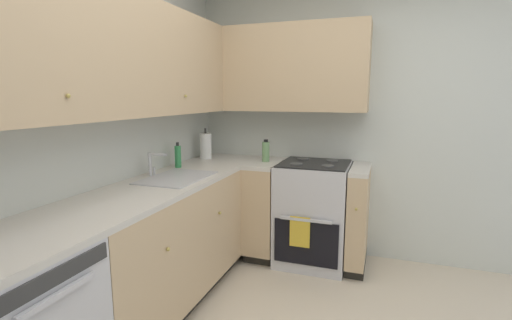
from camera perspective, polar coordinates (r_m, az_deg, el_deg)
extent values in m
cube|color=silver|center=(2.48, -27.33, 2.72)|extent=(3.77, 0.05, 2.52)
cube|color=silver|center=(3.56, 16.03, 5.28)|extent=(0.05, 3.23, 2.52)
cube|color=#333333|center=(1.67, -28.71, -15.62)|extent=(0.55, 0.01, 0.07)
cube|color=silver|center=(1.69, -28.17, -17.89)|extent=(0.36, 0.02, 0.02)
cube|color=tan|center=(2.77, -14.78, -12.39)|extent=(1.63, 0.60, 0.79)
cube|color=black|center=(2.98, -14.90, -20.19)|extent=(1.63, 0.54, 0.09)
sphere|color=tan|center=(2.27, -13.43, -13.28)|extent=(0.02, 0.02, 0.02)
sphere|color=tan|center=(2.86, -5.60, -8.16)|extent=(0.02, 0.02, 0.02)
cube|color=beige|center=(2.64, -15.21, -4.05)|extent=(2.84, 0.60, 0.03)
cube|color=tan|center=(3.54, 1.48, -7.12)|extent=(0.60, 0.27, 0.79)
cube|color=black|center=(3.72, 1.60, -13.51)|extent=(0.54, 0.27, 0.09)
cube|color=tan|center=(3.39, 15.53, -8.26)|extent=(0.60, 0.16, 0.79)
cube|color=black|center=(3.58, 15.23, -14.86)|extent=(0.54, 0.16, 0.09)
sphere|color=tan|center=(3.05, 15.24, -7.35)|extent=(0.02, 0.02, 0.02)
cube|color=beige|center=(3.44, 1.51, -0.51)|extent=(0.60, 0.27, 0.03)
cube|color=beige|center=(3.29, 15.86, -1.37)|extent=(0.60, 0.16, 0.03)
cube|color=silver|center=(3.46, 8.86, -8.11)|extent=(0.64, 0.62, 0.92)
cube|color=black|center=(3.22, 7.69, -12.63)|extent=(0.02, 0.55, 0.39)
cube|color=silver|center=(3.12, 7.70, -9.17)|extent=(0.02, 0.43, 0.02)
cube|color=black|center=(3.35, 9.07, -0.51)|extent=(0.59, 0.60, 0.01)
cube|color=silver|center=(3.63, 9.97, 1.38)|extent=(0.03, 0.60, 0.15)
cylinder|color=#4C4C4C|center=(3.19, 11.03, -0.91)|extent=(0.11, 0.11, 0.01)
cylinder|color=#4C4C4C|center=(3.24, 6.25, -0.62)|extent=(0.11, 0.11, 0.01)
cylinder|color=#4C4C4C|center=(3.46, 11.72, -0.08)|extent=(0.11, 0.11, 0.01)
cylinder|color=#4C4C4C|center=(3.51, 7.30, 0.17)|extent=(0.11, 0.11, 0.01)
cube|color=gold|center=(3.17, 6.78, -10.99)|extent=(0.02, 0.17, 0.26)
cube|color=tan|center=(2.54, -20.93, 14.80)|extent=(2.52, 0.32, 0.77)
sphere|color=tan|center=(2.00, -27.03, 8.82)|extent=(0.02, 0.02, 0.02)
sphere|color=tan|center=(2.88, -10.79, 9.69)|extent=(0.02, 0.02, 0.02)
cube|color=tan|center=(3.51, 3.49, 13.86)|extent=(0.32, 1.62, 0.77)
cube|color=#B7B7BC|center=(2.80, -12.14, -2.67)|extent=(0.58, 0.40, 0.01)
cube|color=gray|center=(2.81, -12.10, -3.65)|extent=(0.53, 0.36, 0.09)
cube|color=#99999E|center=(2.81, -12.11, -3.38)|extent=(0.02, 0.35, 0.06)
cylinder|color=silver|center=(2.91, -16.07, -0.64)|extent=(0.02, 0.02, 0.18)
cylinder|color=silver|center=(2.85, -14.92, 0.85)|extent=(0.02, 0.15, 0.02)
cylinder|color=silver|center=(2.96, -15.46, -1.62)|extent=(0.02, 0.02, 0.06)
cylinder|color=#338C4C|center=(3.20, -11.98, 0.50)|extent=(0.05, 0.05, 0.19)
cylinder|color=#262626|center=(3.19, -12.05, 2.41)|extent=(0.02, 0.02, 0.03)
cylinder|color=white|center=(3.60, -7.78, 2.14)|extent=(0.11, 0.11, 0.25)
cylinder|color=#3F3F3F|center=(3.60, -7.78, 2.46)|extent=(0.02, 0.02, 0.31)
cylinder|color=#729E66|center=(3.42, 1.52, 1.28)|extent=(0.07, 0.07, 0.18)
cylinder|color=black|center=(3.41, 1.53, 2.99)|extent=(0.04, 0.04, 0.02)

